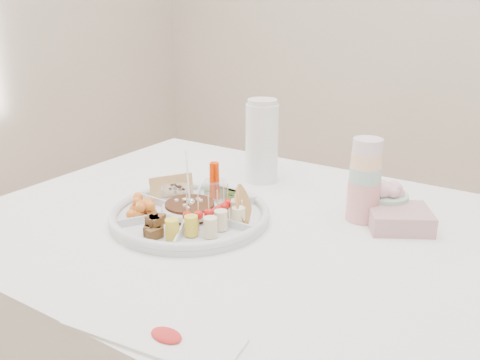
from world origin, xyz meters
The scene contains 13 objects.
party_tray centered at (-0.22, -0.07, 0.78)m, with size 0.38×0.38×0.04m, color silver.
bean_dip centered at (-0.22, -0.07, 0.79)m, with size 0.12×0.12×0.04m, color black.
tortillas centered at (-0.11, 0.00, 0.80)m, with size 0.10×0.10×0.06m, color #A76336, non-canonical shape.
carrot_cucumber centered at (-0.22, 0.06, 0.82)m, with size 0.11×0.11×0.10m, color #FF3C00, non-canonical shape.
pita_raisins centered at (-0.33, 0.00, 0.80)m, with size 0.11×0.11×0.06m, color tan, non-canonical shape.
cherries centered at (-0.34, -0.13, 0.79)m, with size 0.11×0.11×0.04m, color #D65513, non-canonical shape.
granola_chunks centered at (-0.23, -0.20, 0.79)m, with size 0.09×0.09×0.04m, color brown, non-canonical shape.
banana_tomato centered at (-0.11, -0.13, 0.82)m, with size 0.10×0.10×0.08m, color #DAD46A, non-canonical shape.
cup_stack centered at (0.12, 0.17, 0.87)m, with size 0.08×0.08×0.22m, color silver.
thermos centered at (-0.23, 0.28, 0.88)m, with size 0.10×0.10×0.25m, color white.
flower_bowl centered at (0.16, 0.22, 0.80)m, with size 0.11×0.11×0.09m, color silver.
napkin_stack centered at (0.21, 0.17, 0.78)m, with size 0.14×0.12×0.05m, color #BC8F90.
placemat centered at (0.00, -0.45, 0.76)m, with size 0.30×0.10×0.01m, color white.
Camera 1 is at (0.49, -0.95, 1.27)m, focal length 38.00 mm.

